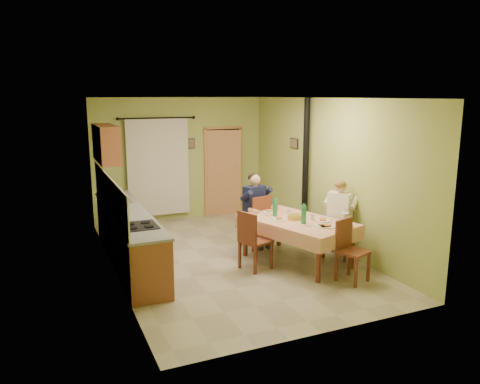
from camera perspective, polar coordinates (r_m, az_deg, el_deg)
name	(u,v)px	position (r m, az deg, el deg)	size (l,w,h in m)	color
floor	(229,257)	(8.48, -1.30, -7.90)	(4.00, 6.00, 0.01)	tan
room_shell	(229,156)	(8.05, -1.36, 4.40)	(4.04, 6.04, 2.82)	#AAB85E
kitchen_run	(128,236)	(8.25, -13.47, -5.25)	(0.64, 3.64, 1.56)	brown
upper_cabinets	(106,144)	(9.22, -16.03, 5.69)	(0.35, 1.40, 0.70)	brown
curtain	(158,167)	(10.71, -9.93, 3.05)	(1.70, 0.07, 2.22)	black
doorway	(224,171)	(11.24, -2.01, 2.54)	(0.96, 0.21, 2.15)	black
dining_table	(297,241)	(8.16, 6.93, -5.95)	(1.71, 2.20, 0.76)	tan
tableware	(303,217)	(7.99, 7.66, -3.04)	(0.97, 1.51, 0.33)	white
chair_far	(256,232)	(8.92, 1.93, -4.92)	(0.55, 0.55, 1.02)	brown
chair_near	(352,263)	(7.53, 13.46, -8.44)	(0.53, 0.53, 0.97)	brown
chair_right	(339,241)	(8.59, 12.02, -5.84)	(0.63, 0.63, 1.02)	brown
chair_left	(255,252)	(7.83, 1.83, -7.33)	(0.55, 0.55, 1.00)	brown
man_far	(255,202)	(8.78, 1.89, -1.23)	(0.63, 0.54, 1.39)	#141938
man_right	(340,209)	(8.42, 12.14, -2.06)	(0.63, 0.65, 1.39)	white
stove_flue	(305,187)	(9.55, 7.92, 0.62)	(0.24, 0.24, 2.80)	black
picture_back	(191,143)	(10.92, -6.01, 5.90)	(0.19, 0.03, 0.23)	black
picture_right	(294,143)	(9.98, 6.61, 5.92)	(0.03, 0.31, 0.21)	brown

